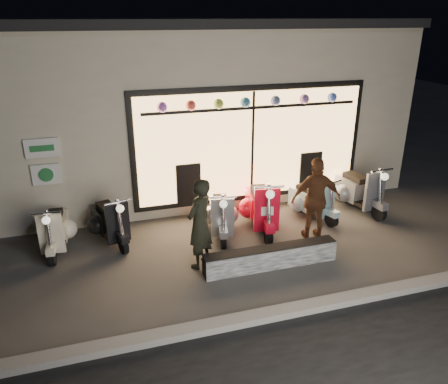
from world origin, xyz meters
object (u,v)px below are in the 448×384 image
at_px(scooter_red, 260,205).
at_px(man, 200,224).
at_px(graffiti_barrier, 271,257).
at_px(scooter_silver, 221,213).
at_px(woman, 316,199).

xyz_separation_m(scooter_red, man, (-1.64, -1.22, 0.37)).
height_order(graffiti_barrier, man, man).
distance_m(graffiti_barrier, scooter_silver, 1.72).
height_order(scooter_red, man, man).
xyz_separation_m(scooter_red, woman, (0.84, -0.86, 0.39)).
bearing_deg(man, graffiti_barrier, 117.26).
bearing_deg(scooter_silver, man, -109.36).
xyz_separation_m(graffiti_barrier, scooter_silver, (-0.46, 1.64, 0.21)).
height_order(graffiti_barrier, woman, woman).
bearing_deg(scooter_red, woman, -35.60).
bearing_deg(scooter_red, graffiti_barrier, -94.99).
distance_m(scooter_red, man, 2.08).
distance_m(scooter_red, woman, 1.26).
relative_size(scooter_red, woman, 0.95).
relative_size(scooter_silver, woman, 0.84).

